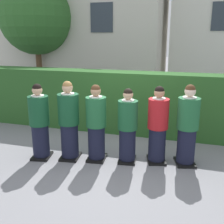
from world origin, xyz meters
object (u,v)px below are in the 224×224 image
Objects in this scene: student_front_row_3 at (128,128)px; student_front_row_5 at (187,127)px; student_in_red_blazer at (158,127)px; student_front_row_1 at (69,123)px; student_front_row_0 at (40,123)px; student_front_row_2 at (96,125)px.

student_front_row_5 is at bearing 10.74° from student_front_row_3.
student_in_red_blazer reaches higher than student_front_row_3.
student_front_row_1 is 1.01× the size of student_front_row_5.
student_front_row_1 is 1.08× the size of student_front_row_3.
student_front_row_3 is at bearing -169.26° from student_front_row_5.
student_front_row_1 is 2.41m from student_front_row_5.
student_front_row_0 and student_front_row_2 have the same top height.
student_front_row_1 reaches higher than student_in_red_blazer.
student_in_red_blazer is (1.79, 0.36, -0.04)m from student_front_row_1.
student_front_row_0 is at bearing -167.90° from student_front_row_2.
student_front_row_3 is 0.97× the size of student_in_red_blazer.
student_front_row_1 is 1.04× the size of student_front_row_2.
student_front_row_2 is at bearing -171.01° from student_front_row_3.
student_front_row_1 is 1.04× the size of student_in_red_blazer.
student_in_red_blazer is (0.59, 0.16, 0.02)m from student_front_row_3.
student_in_red_blazer is (1.23, 0.26, -0.01)m from student_front_row_2.
student_front_row_3 is (0.64, 0.10, -0.03)m from student_front_row_2.
student_front_row_3 is at bearing 8.99° from student_front_row_2.
student_front_row_2 is 1.83m from student_front_row_5.
student_front_row_1 is 1.22m from student_front_row_3.
student_front_row_5 is (2.97, 0.57, 0.02)m from student_front_row_0.
student_front_row_1 is 1.83m from student_in_red_blazer.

